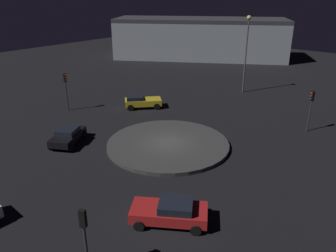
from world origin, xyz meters
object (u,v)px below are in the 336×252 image
Objects in this scene: traffic_light_northeast at (84,229)px; streetlamp_west at (247,43)px; car_red at (170,211)px; traffic_light_south at (66,84)px; car_black at (68,136)px; car_yellow at (142,101)px; store_building at (200,38)px; traffic_light_northwest at (311,103)px.

streetlamp_west reaches higher than traffic_light_northeast.
car_red is 22.67m from traffic_light_south.
car_black is at bearing 33.83° from traffic_light_northeast.
car_black is 1.01× the size of traffic_light_south.
traffic_light_south is (5.94, -5.72, 2.25)m from car_yellow.
streetlamp_west is at bearing 18.21° from car_yellow.
car_yellow is 0.44× the size of streetlamp_west.
traffic_light_south is at bearing 68.76° from store_building.
traffic_light_south reaches higher than car_black.
traffic_light_south reaches higher than traffic_light_northwest.
streetlamp_west reaches higher than traffic_light_northwest.
traffic_light_south is 1.13× the size of traffic_light_northeast.
streetlamp_west is (-32.30, -9.02, 3.68)m from traffic_light_northeast.
streetlamp_west is at bearing 106.71° from store_building.
traffic_light_south is 1.06× the size of traffic_light_northwest.
traffic_light_northeast is 0.95× the size of traffic_light_northwest.
traffic_light_northeast reaches higher than car_black.
streetlamp_west is 0.30× the size of store_building.
streetlamp_west is at bearing -39.50° from car_black.
car_red is 5.86m from traffic_light_northeast.
traffic_light_south is 22.59m from streetlamp_west.
traffic_light_south is at bearing 32.48° from traffic_light_northeast.
car_yellow is 11.23m from car_black.
car_red is at bearing -130.08° from car_black.
traffic_light_northeast is 0.39× the size of streetlamp_west.
streetlamp_west is at bearing -103.28° from car_red.
traffic_light_south is 35.76m from store_building.
car_yellow is 24.40m from traffic_light_northeast.
car_red is 1.20× the size of traffic_light_northwest.
streetlamp_west is (-19.06, 11.66, 3.36)m from traffic_light_south.
traffic_light_northwest is (-24.41, 2.03, 0.15)m from traffic_light_northeast.
traffic_light_northwest is (-16.33, 15.32, 2.09)m from car_black.
store_building reaches higher than traffic_light_northeast.
traffic_light_northeast reaches higher than car_yellow.
streetlamp_west is (-13.12, 5.94, 5.61)m from car_yellow.
streetlamp_west is at bearing -9.28° from traffic_light_northeast.
car_red is 0.14× the size of store_building.
car_black is 22.49m from traffic_light_northwest.
traffic_light_northwest reaches higher than traffic_light_northeast.
car_yellow is 1.00× the size of car_black.
traffic_light_northwest is at bearing -127.44° from car_red.
car_black is at bearing -10.00° from streetlamp_west.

